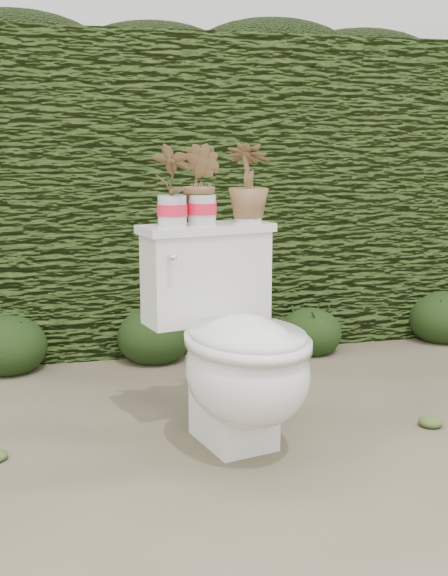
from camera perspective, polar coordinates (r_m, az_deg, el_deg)
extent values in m
plane|color=#817659|center=(2.70, -0.66, -11.95)|extent=(60.00, 60.00, 0.00)
cube|color=#3B531B|center=(4.07, -5.96, 7.48)|extent=(8.00, 1.00, 1.60)
cube|color=silver|center=(8.55, -6.37, 17.52)|extent=(8.00, 3.50, 4.00)
cube|color=silver|center=(2.66, 0.73, -10.05)|extent=(0.28, 0.34, 0.20)
ellipsoid|color=silver|center=(2.51, 1.80, -6.53)|extent=(0.51, 0.59, 0.39)
cube|color=silver|center=(2.72, -1.39, 0.85)|extent=(0.50, 0.27, 0.34)
cube|color=silver|center=(2.69, -1.41, 4.73)|extent=(0.53, 0.30, 0.03)
cylinder|color=silver|center=(2.54, -4.25, 2.49)|extent=(0.03, 0.06, 0.02)
sphere|color=silver|center=(2.51, -3.99, 2.40)|extent=(0.03, 0.03, 0.03)
imported|color=#2B6E22|center=(2.62, -4.14, 7.94)|extent=(0.18, 0.17, 0.28)
imported|color=#2B6E22|center=(2.67, -1.77, 8.03)|extent=(0.19, 0.20, 0.28)
imported|color=#2B6E22|center=(2.76, 1.93, 8.16)|extent=(0.21, 0.21, 0.28)
ellipsoid|color=#223713|center=(3.60, -16.74, -3.99)|extent=(0.37, 0.37, 0.30)
ellipsoid|color=#223713|center=(3.63, -5.55, -3.39)|extent=(0.37, 0.37, 0.30)
ellipsoid|color=#223713|center=(3.79, 6.84, -3.09)|extent=(0.33, 0.33, 0.26)
ellipsoid|color=#223713|center=(4.17, 16.89, -1.95)|extent=(0.37, 0.37, 0.29)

